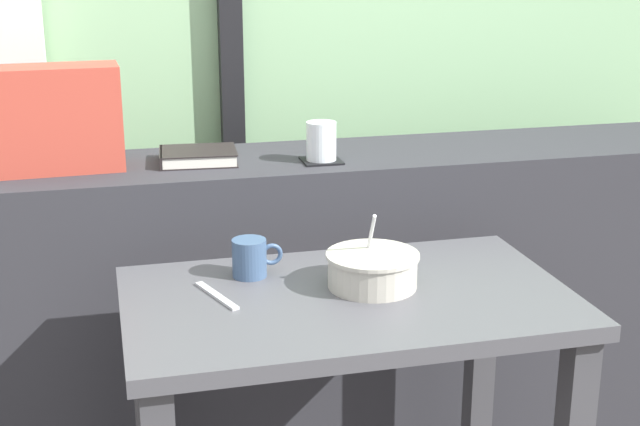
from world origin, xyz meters
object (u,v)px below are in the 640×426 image
Objects in this scene: ceramic_mug at (250,258)px; closed_book at (197,156)px; juice_glass at (321,143)px; coaster_square at (321,161)px; breakfast_table at (347,358)px; throw_pillow at (55,119)px; soup_bowl at (372,270)px; fork_utensil at (217,296)px.

closed_book is at bearing 98.20° from ceramic_mug.
coaster_square is at bearing -90.00° from juice_glass.
juice_glass reaches higher than breakfast_table.
throw_pillow is at bearing 133.38° from ceramic_mug.
coaster_square is 0.48× the size of closed_book.
soup_bowl is at bearing -61.21° from closed_book.
closed_book is at bearing 67.51° from fork_utensil.
breakfast_table is 0.60m from coaster_square.
closed_book is 1.22× the size of fork_utensil.
throw_pillow is 0.64m from ceramic_mug.
throw_pillow is at bearing 139.47° from soup_bowl.
closed_book is 1.04× the size of soup_bowl.
ceramic_mug is (0.41, -0.43, -0.25)m from throw_pillow.
juice_glass is at bearing 34.05° from fork_utensil.
closed_book reaches higher than soup_bowl.
breakfast_table is at bearing -30.23° from fork_utensil.
closed_book reaches higher than coaster_square.
juice_glass is 0.32m from closed_book.
coaster_square is 0.05m from juice_glass.
throw_pillow reaches higher than breakfast_table.
fork_utensil is (-0.34, -0.46, -0.21)m from juice_glass.
breakfast_table is 0.71m from closed_book.
coaster_square is 0.67m from throw_pillow.
coaster_square reaches higher than ceramic_mug.
closed_book is 0.56m from fork_utensil.
soup_bowl is 1.18× the size of fork_utensil.
breakfast_table is 2.93× the size of throw_pillow.
breakfast_table is at bearing -40.56° from ceramic_mug.
juice_glass is 0.88× the size of ceramic_mug.
juice_glass is 0.47m from ceramic_mug.
fork_utensil is at bearing 169.24° from breakfast_table.
fork_utensil is (-0.34, -0.46, -0.16)m from coaster_square.
coaster_square is 0.50m from soup_bowl.
throw_pillow reaches higher than soup_bowl.
fork_utensil is 1.50× the size of ceramic_mug.
breakfast_table is 5.52× the size of fork_utensil.
fork_utensil is at bearing -59.24° from throw_pillow.
closed_book is at bearing 167.16° from coaster_square.
ceramic_mug is at bearing -46.62° from throw_pillow.
ceramic_mug is (-0.25, -0.36, -0.12)m from coaster_square.
juice_glass is 0.67m from throw_pillow.
coaster_square is 0.31× the size of throw_pillow.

